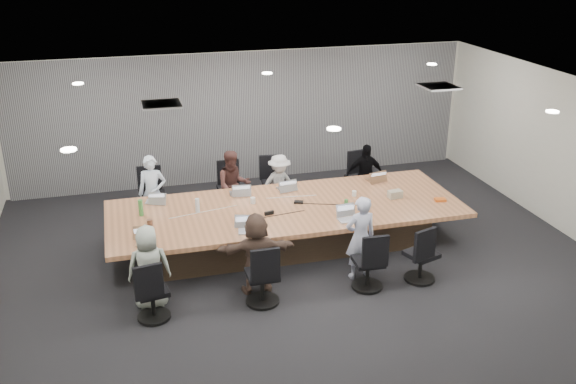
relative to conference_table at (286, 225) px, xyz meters
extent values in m
cube|color=black|center=(0.00, -0.50, -0.40)|extent=(10.00, 8.00, 0.00)
cube|color=white|center=(0.00, -0.50, 2.40)|extent=(10.00, 8.00, 0.00)
cube|color=beige|center=(0.00, 3.50, 1.00)|extent=(10.00, 0.00, 2.80)
cube|color=beige|center=(0.00, -4.50, 1.00)|extent=(10.00, 0.00, 2.80)
cube|color=beige|center=(5.00, -0.50, 1.00)|extent=(0.00, 8.00, 2.80)
cube|color=gray|center=(0.00, 3.42, 1.00)|extent=(9.80, 0.04, 2.80)
cube|color=#463425|center=(0.00, 0.00, -0.07)|extent=(4.80, 1.40, 0.66)
cube|color=#B4734A|center=(0.00, 0.00, 0.30)|extent=(6.00, 2.20, 0.08)
imported|color=silver|center=(-2.15, 1.35, 0.30)|extent=(0.55, 0.40, 1.39)
cube|color=#B2B2B7|center=(-2.15, 0.80, 0.35)|extent=(0.34, 0.28, 0.02)
imported|color=#442723|center=(-0.66, 1.35, 0.28)|extent=(0.69, 0.55, 1.36)
cube|color=#B2B2B7|center=(-0.66, 0.80, 0.35)|extent=(0.36, 0.26, 0.02)
imported|color=#B7B7B7|center=(0.22, 1.35, 0.20)|extent=(0.85, 0.59, 1.21)
cube|color=#B2B2B7|center=(0.22, 0.80, 0.35)|extent=(0.37, 0.28, 0.02)
imported|color=black|center=(1.97, 1.35, 0.23)|extent=(0.79, 0.44, 1.27)
cube|color=#8C6647|center=(1.97, 0.80, 0.35)|extent=(0.39, 0.30, 0.02)
imported|color=#99A397|center=(-2.40, -1.35, 0.23)|extent=(0.62, 0.40, 1.27)
cube|color=#8C6647|center=(-2.40, -0.80, 0.35)|extent=(0.33, 0.25, 0.02)
imported|color=brown|center=(-0.83, -1.35, 0.24)|extent=(1.21, 0.48, 1.28)
cube|color=#B2B2B7|center=(-0.83, -0.80, 0.35)|extent=(0.36, 0.28, 0.02)
imported|color=#AEB2CD|center=(0.82, -1.35, 0.28)|extent=(0.52, 0.35, 1.37)
cube|color=#B2B2B7|center=(0.82, -0.80, 0.35)|extent=(0.33, 0.24, 0.02)
cylinder|color=#3C853C|center=(-2.40, 0.28, 0.48)|extent=(0.09, 0.09, 0.28)
cylinder|color=#3C853C|center=(0.90, -0.46, 0.45)|extent=(0.08, 0.08, 0.22)
cylinder|color=silver|center=(-1.49, 0.18, 0.46)|extent=(0.09, 0.09, 0.24)
cylinder|color=white|center=(-0.52, 0.29, 0.39)|extent=(0.10, 0.10, 0.11)
cylinder|color=white|center=(1.28, 0.15, 0.39)|extent=(0.09, 0.09, 0.10)
cylinder|color=brown|center=(-2.30, -0.17, 0.39)|extent=(0.10, 0.10, 0.11)
cube|color=black|center=(-0.86, -0.38, 0.36)|extent=(0.18, 0.14, 0.03)
cube|color=black|center=(0.25, 0.11, 0.35)|extent=(0.18, 0.15, 0.03)
cube|color=black|center=(-0.36, -0.25, 0.37)|extent=(0.17, 0.08, 0.06)
cube|color=tan|center=(1.95, -0.11, 0.40)|extent=(0.26, 0.18, 0.13)
cube|color=#DC5C18|center=(2.65, -0.45, 0.36)|extent=(0.21, 0.16, 0.04)
camera|label=1|loc=(-2.62, -9.68, 4.66)|focal=40.00mm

